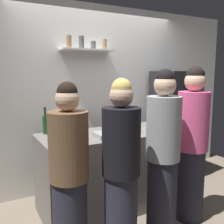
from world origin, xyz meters
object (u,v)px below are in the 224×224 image
wine_bottle_pale_glass (151,117)px  person_grey_hoodie (163,155)px  utensil_holder (162,125)px  wine_bottle_amber_glass (115,119)px  person_pink_top (192,146)px  wine_bottle_green_glass (45,124)px  person_blonde (121,171)px  baking_pan (110,134)px  person_brown_jacket (69,176)px  water_bottle_plastic (132,122)px  refrigerator (174,125)px  wine_bottle_dark_glass (162,121)px

wine_bottle_pale_glass → person_grey_hoodie: person_grey_hoodie is taller
utensil_holder → wine_bottle_amber_glass: bearing=144.9°
wine_bottle_pale_glass → person_pink_top: (0.01, -0.75, -0.20)m
wine_bottle_pale_glass → utensil_holder: bearing=-82.6°
wine_bottle_green_glass → person_grey_hoodie: (0.90, -1.05, -0.22)m
wine_bottle_amber_glass → person_grey_hoodie: person_grey_hoodie is taller
person_blonde → wine_bottle_amber_glass: bearing=-140.0°
wine_bottle_amber_glass → wine_bottle_pale_glass: (0.47, -0.14, -0.00)m
baking_pan → person_brown_jacket: bearing=-142.5°
water_bottle_plastic → person_brown_jacket: size_ratio=0.14×
refrigerator → person_brown_jacket: (-2.09, -1.04, -0.06)m
wine_bottle_amber_glass → water_bottle_plastic: (0.16, -0.17, -0.03)m
utensil_holder → wine_bottle_green_glass: bearing=162.1°
wine_bottle_amber_glass → wine_bottle_pale_glass: bearing=-16.5°
person_brown_jacket → wine_bottle_amber_glass: bearing=-31.5°
water_bottle_plastic → person_blonde: person_blonde is taller
wine_bottle_dark_glass → person_pink_top: person_pink_top is taller
utensil_holder → person_pink_top: (-0.02, -0.54, -0.14)m
water_bottle_plastic → person_blonde: 1.10m
water_bottle_plastic → person_brown_jacket: person_brown_jacket is taller
person_pink_top → person_brown_jacket: bearing=50.6°
person_pink_top → person_brown_jacket: 1.41m
person_brown_jacket → wine_bottle_pale_glass: bearing=-47.2°
person_pink_top → person_grey_hoodie: 0.47m
utensil_holder → person_pink_top: bearing=-91.9°
refrigerator → baking_pan: refrigerator is taller
wine_bottle_amber_glass → person_blonde: person_blonde is taller
baking_pan → wine_bottle_pale_glass: 0.78m
wine_bottle_dark_glass → wine_bottle_green_glass: bearing=156.8°
wine_bottle_dark_glass → wine_bottle_pale_glass: wine_bottle_dark_glass is taller
wine_bottle_dark_glass → wine_bottle_pale_glass: bearing=78.8°
baking_pan → wine_bottle_pale_glass: wine_bottle_pale_glass is taller
utensil_holder → wine_bottle_green_glass: 1.45m
wine_bottle_green_glass → wine_bottle_amber_glass: 0.88m
utensil_holder → person_blonde: 1.21m
utensil_holder → water_bottle_plastic: size_ratio=0.98×
wine_bottle_amber_glass → person_brown_jacket: size_ratio=0.20×
baking_pan → person_pink_top: (0.75, -0.52, -0.11)m
wine_bottle_pale_glass → person_brown_jacket: 1.61m
water_bottle_plastic → person_pink_top: 0.81m
person_pink_top → refrigerator: bearing=-72.0°
wine_bottle_amber_glass → person_blonde: size_ratio=0.20×
person_grey_hoodie → person_blonde: bearing=144.9°
baking_pan → person_grey_hoodie: (0.29, -0.58, -0.12)m
person_brown_jacket → person_grey_hoodie: 0.96m
wine_bottle_green_glass → person_blonde: (0.38, -1.11, -0.27)m
wine_bottle_dark_glass → person_grey_hoodie: 0.67m
baking_pan → wine_bottle_green_glass: size_ratio=1.08×
water_bottle_plastic → baking_pan: bearing=-154.0°
refrigerator → wine_bottle_amber_glass: size_ratio=5.31×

